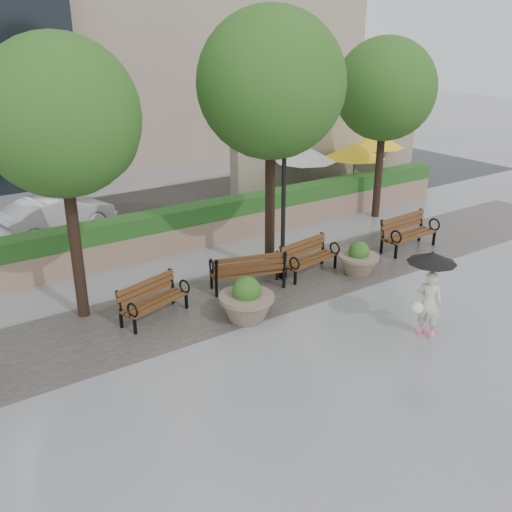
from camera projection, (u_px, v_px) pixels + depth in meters
ground at (305, 344)px, 12.81m from camera, size 100.00×100.00×0.00m
cobble_strip at (233, 296)px, 15.11m from camera, size 28.00×3.20×0.01m
hedge_wall at (165, 232)px, 17.93m from camera, size 24.00×0.80×1.35m
cafe_wall at (331, 144)px, 24.74m from camera, size 10.00×0.60×4.00m
cafe_hedge at (356, 191)px, 23.36m from camera, size 8.00×0.50×0.90m
asphalt_street at (118, 220)px, 21.24m from camera, size 40.00×7.00×0.00m
bench_1 at (154, 308)px, 13.86m from camera, size 1.88×1.19×0.95m
bench_2 at (248, 278)px, 15.44m from camera, size 2.12×1.33×1.07m
bench_3 at (309, 264)px, 16.41m from camera, size 1.90×0.99×0.97m
bench_4 at (408, 240)px, 18.25m from camera, size 2.09×0.94×1.09m
planter_left at (247, 303)px, 13.73m from camera, size 1.34×1.34×1.13m
planter_right at (358, 261)px, 16.40m from camera, size 1.17×1.17×0.98m
lamppost at (283, 217)px, 15.65m from camera, size 0.28×0.28×4.05m
tree_0 at (66, 122)px, 12.51m from camera, size 3.61×3.54×6.60m
tree_1 at (274, 89)px, 15.04m from camera, size 3.94×3.93×7.23m
tree_2 at (386, 92)px, 20.13m from camera, size 3.65×3.58×6.45m
patio_umb_white at (305, 154)px, 22.71m from camera, size 2.50×2.50×2.30m
patio_umb_yellow_a at (355, 151)px, 23.32m from camera, size 2.50×2.50×2.30m
patio_umb_yellow_b at (376, 140)px, 25.50m from camera, size 2.50×2.50×2.30m
car_right at (56, 215)px, 19.53m from camera, size 4.30×2.41×1.34m
pedestrian at (430, 286)px, 12.78m from camera, size 1.10×1.10×2.02m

